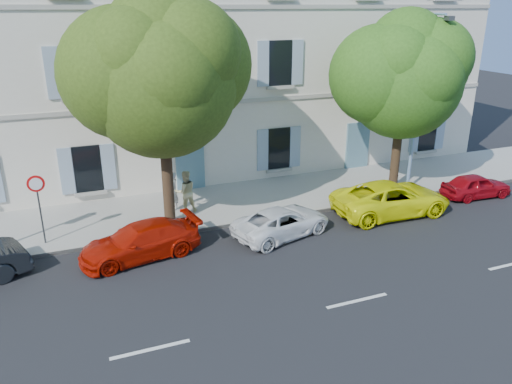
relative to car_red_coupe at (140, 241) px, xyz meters
name	(u,v)px	position (x,y,z in m)	size (l,w,h in m)	color
ground	(297,243)	(5.40, -1.02, -0.59)	(90.00, 90.00, 0.00)	black
sidewalk	(253,200)	(5.40, 3.43, -0.52)	(36.00, 4.50, 0.15)	#A09E96
kerb	(272,218)	(5.40, 1.26, -0.51)	(36.00, 0.16, 0.16)	#9E998E
building	(211,49)	(5.40, 9.18, 5.41)	(28.00, 7.00, 12.00)	beige
car_red_coupe	(140,241)	(0.00, 0.00, 0.00)	(1.66, 4.09, 1.19)	#AF1405
car_white_coupe	(282,222)	(5.18, -0.16, -0.06)	(1.77, 3.85, 1.07)	white
car_yellow_supercar	(391,198)	(10.16, 0.06, 0.09)	(2.26, 4.90, 1.36)	#F1F10A
car_red_hatchback	(476,186)	(14.84, 0.28, -0.06)	(1.26, 3.14, 1.07)	#9A0912
tree_left	(161,82)	(1.47, 2.13, 4.95)	(5.41, 5.41, 8.38)	#3A2819
tree_right	(403,81)	(11.81, 2.19, 4.42)	(4.92, 4.92, 7.59)	#3A2819
road_sign	(38,195)	(-3.04, 2.01, 1.38)	(0.59, 0.08, 2.54)	#383A3D
street_lamp	(420,95)	(12.46, 1.82, 3.88)	(0.41, 1.64, 7.64)	#7293BF
pedestrian_a	(173,191)	(1.87, 3.32, 0.38)	(0.60, 0.39, 1.65)	silver
pedestrian_b	(186,192)	(2.33, 2.98, 0.43)	(0.85, 0.66, 1.75)	#CBBE82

